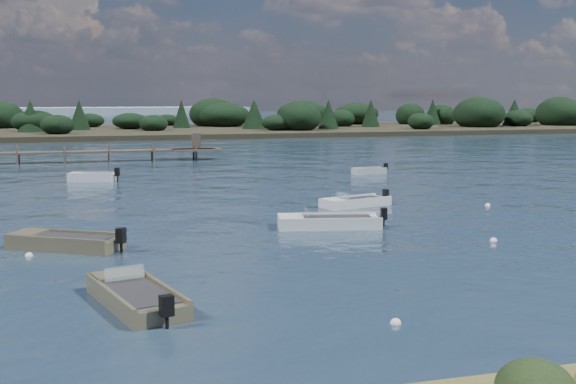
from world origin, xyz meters
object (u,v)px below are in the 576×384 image
object	(u,v)px
dinghy_mid_white_a	(329,224)
tender_far_white	(92,179)
dinghy_near_olive	(136,300)
dinghy_mid_grey	(65,245)
tender_far_grey_b	(369,172)
dinghy_mid_white_b	(355,204)

from	to	relation	value
dinghy_mid_white_a	tender_far_white	bearing A→B (deg)	115.04
dinghy_near_olive	dinghy_mid_grey	bearing A→B (deg)	103.58
tender_far_white	dinghy_near_olive	xyz separation A→B (m)	(0.68, -34.32, -0.02)
dinghy_mid_grey	dinghy_mid_white_a	distance (m)	12.59
tender_far_grey_b	dinghy_mid_grey	distance (m)	33.74
dinghy_mid_white_a	dinghy_near_olive	xyz separation A→B (m)	(-10.24, -10.93, 0.00)
tender_far_white	dinghy_mid_white_a	bearing A→B (deg)	-64.96
tender_far_white	dinghy_mid_white_a	world-z (taller)	tender_far_white
dinghy_mid_white_b	dinghy_mid_white_a	xyz separation A→B (m)	(-3.79, -6.06, 0.02)
tender_far_white	dinghy_mid_white_a	xyz separation A→B (m)	(10.92, -23.38, -0.02)
tender_far_grey_b	dinghy_mid_white_a	bearing A→B (deg)	-117.11
dinghy_mid_grey	dinghy_mid_white_a	world-z (taller)	dinghy_mid_grey
dinghy_mid_grey	dinghy_near_olive	bearing A→B (deg)	-76.42
dinghy_mid_white_b	dinghy_mid_grey	size ratio (longest dim) A/B	0.93
tender_far_white	dinghy_mid_white_a	distance (m)	25.81
tender_far_grey_b	tender_far_white	world-z (taller)	tender_far_white
dinghy_mid_white_b	tender_far_white	xyz separation A→B (m)	(-14.72, 17.32, 0.04)
dinghy_mid_white_b	tender_far_white	size ratio (longest dim) A/B	1.19
dinghy_mid_white_b	dinghy_mid_grey	distance (m)	18.00
tender_far_grey_b	dinghy_mid_white_a	xyz separation A→B (m)	(-11.38, -22.23, 0.01)
tender_far_grey_b	dinghy_mid_white_b	bearing A→B (deg)	-115.14
dinghy_mid_white_b	dinghy_mid_white_a	size ratio (longest dim) A/B	0.84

